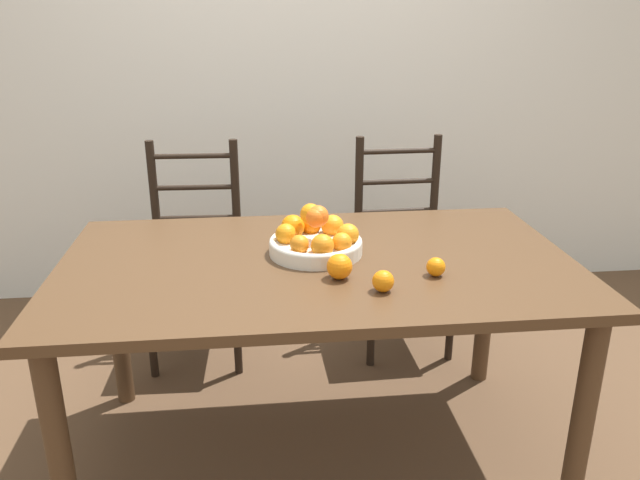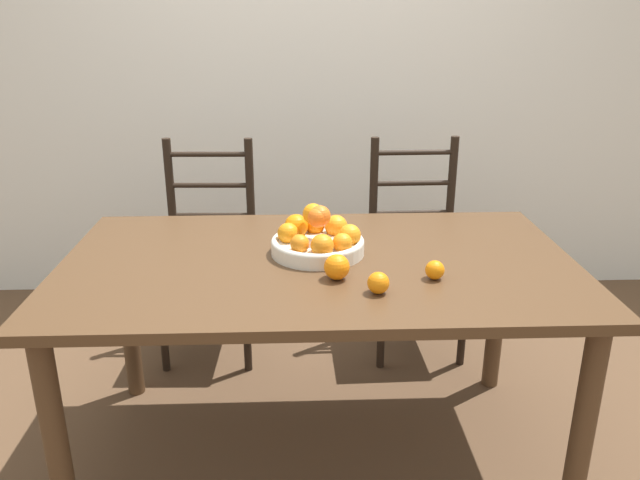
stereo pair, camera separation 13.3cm
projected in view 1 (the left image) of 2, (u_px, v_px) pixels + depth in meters
The scene contains 9 objects.
ground_plane at pixel (318, 450), 2.36m from camera, with size 12.00×12.00×0.00m, color brown.
wall_back at pixel (287, 63), 3.35m from camera, with size 8.00×0.06×2.60m.
dining_table at pixel (318, 285), 2.13m from camera, with size 1.72×0.99×0.78m.
fruit_bowl at pixel (317, 239), 2.13m from camera, with size 0.32×0.32×0.17m.
orange_loose_0 at pixel (339, 266), 1.93m from camera, with size 0.08×0.08×0.08m.
orange_loose_1 at pixel (436, 267), 1.96m from camera, with size 0.06×0.06×0.06m.
orange_loose_2 at pixel (383, 281), 1.84m from camera, with size 0.07×0.07×0.07m.
chair_left at pixel (196, 258), 2.90m from camera, with size 0.43×0.41×1.01m.
chair_right at pixel (402, 249), 3.00m from camera, with size 0.43×0.41×1.01m.
Camera 1 is at (-0.20, -1.93, 1.56)m, focal length 35.00 mm.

